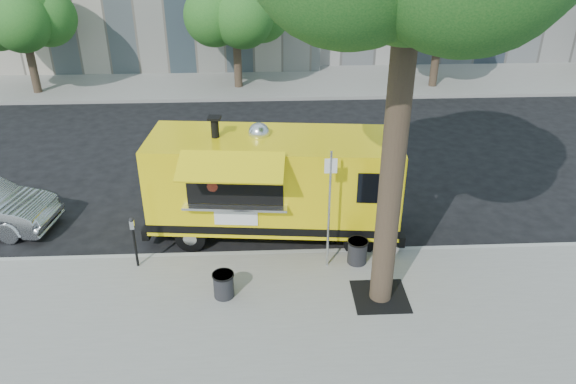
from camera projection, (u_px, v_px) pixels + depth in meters
name	position (u px, v px, depth m)	size (l,w,h in m)	color
ground	(262.00, 237.00, 14.90)	(120.00, 120.00, 0.00)	black
sidewalk	(264.00, 341.00, 11.34)	(60.00, 6.00, 0.15)	gray
curb	(263.00, 255.00, 14.05)	(60.00, 0.14, 0.16)	#999993
far_sidewalk	(260.00, 82.00, 26.75)	(60.00, 5.00, 0.15)	gray
tree_well	(380.00, 296.00, 12.47)	(1.20, 1.20, 0.02)	black
far_tree_a	(20.00, 9.00, 23.53)	(3.42, 3.42, 5.36)	#33261C
far_tree_b	(235.00, 4.00, 24.23)	(3.60, 3.60, 5.50)	#33261C
far_tree_c	(442.00, 6.00, 24.40)	(3.24, 3.24, 5.21)	#33261C
sign_post	(329.00, 204.00, 12.73)	(0.28, 0.06, 3.00)	silver
parking_meter	(134.00, 236.00, 13.12)	(0.11, 0.11, 1.33)	black
food_truck	(273.00, 183.00, 14.34)	(6.77, 3.36, 3.26)	yellow
trash_bin_left	(224.00, 284.00, 12.36)	(0.49, 0.49, 0.59)	black
trash_bin_right	(357.00, 251.00, 13.49)	(0.51, 0.51, 0.61)	black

